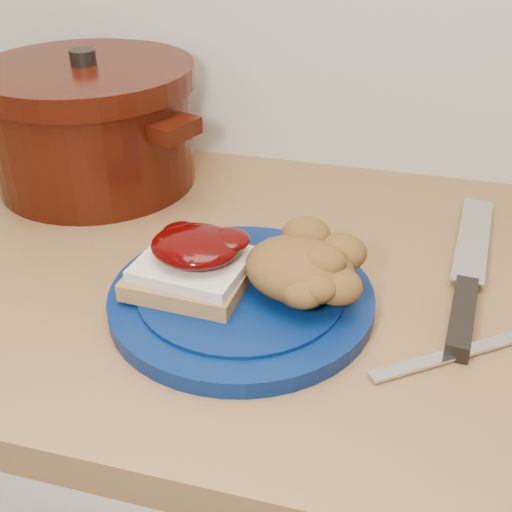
% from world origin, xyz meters
% --- Properties ---
extents(plate, '(0.31, 0.31, 0.02)m').
position_xyz_m(plate, '(-0.01, 1.42, 0.91)').
color(plate, '#051849').
rests_on(plate, wood_countertop).
extents(sandwich, '(0.12, 0.11, 0.06)m').
position_xyz_m(sandwich, '(-0.06, 1.42, 0.95)').
color(sandwich, olive).
rests_on(sandwich, plate).
extents(stuffing_mound, '(0.12, 0.11, 0.06)m').
position_xyz_m(stuffing_mound, '(0.05, 1.43, 0.95)').
color(stuffing_mound, brown).
rests_on(stuffing_mound, plate).
extents(chef_knife, '(0.06, 0.33, 0.02)m').
position_xyz_m(chef_knife, '(0.21, 1.49, 0.91)').
color(chef_knife, black).
rests_on(chef_knife, wood_countertop).
extents(butter_knife, '(0.16, 0.12, 0.00)m').
position_xyz_m(butter_knife, '(0.21, 1.40, 0.90)').
color(butter_knife, silver).
rests_on(butter_knife, wood_countertop).
extents(dutch_oven, '(0.37, 0.37, 0.18)m').
position_xyz_m(dutch_oven, '(-0.29, 1.66, 0.98)').
color(dutch_oven, black).
rests_on(dutch_oven, wood_countertop).
extents(pepper_grinder, '(0.06, 0.06, 0.13)m').
position_xyz_m(pepper_grinder, '(-0.37, 1.69, 0.96)').
color(pepper_grinder, black).
rests_on(pepper_grinder, wood_countertop).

